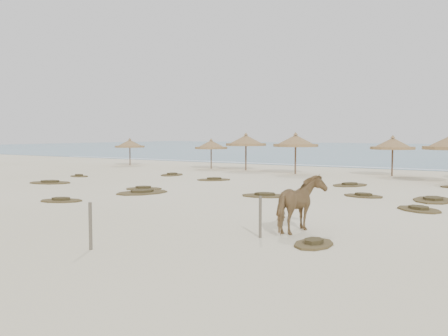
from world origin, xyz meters
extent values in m
plane|color=beige|center=(0.00, 0.00, 0.00)|extent=(160.00, 160.00, 0.00)
cube|color=white|center=(0.00, 26.00, 0.00)|extent=(70.00, 0.60, 0.01)
cylinder|color=brown|center=(-17.32, 17.62, 0.90)|extent=(0.10, 0.10, 1.79)
cylinder|color=olive|center=(-17.32, 17.62, 1.64)|extent=(3.28, 3.28, 0.15)
cone|color=olive|center=(-17.32, 17.62, 1.92)|extent=(3.17, 3.17, 0.64)
cone|color=olive|center=(-17.32, 17.62, 2.30)|extent=(0.31, 0.31, 0.19)
cylinder|color=brown|center=(-9.08, 18.13, 0.90)|extent=(0.10, 0.10, 1.80)
cylinder|color=olive|center=(-9.08, 18.13, 1.64)|extent=(2.82, 2.82, 0.15)
cone|color=olive|center=(-9.08, 18.13, 1.92)|extent=(2.73, 2.73, 0.64)
cone|color=olive|center=(-9.08, 18.13, 2.31)|extent=(0.31, 0.31, 0.19)
cylinder|color=brown|center=(-5.84, 18.05, 1.07)|extent=(0.12, 0.12, 2.13)
cylinder|color=olive|center=(-5.84, 18.05, 1.95)|extent=(3.57, 3.57, 0.18)
cone|color=olive|center=(-5.84, 18.05, 2.29)|extent=(3.45, 3.45, 0.76)
cone|color=olive|center=(-5.84, 18.05, 2.74)|extent=(0.37, 0.37, 0.22)
cylinder|color=brown|center=(-1.29, 17.02, 1.08)|extent=(0.12, 0.12, 2.16)
cylinder|color=olive|center=(-1.29, 17.02, 1.97)|extent=(3.45, 3.45, 0.18)
cone|color=olive|center=(-1.29, 17.02, 2.31)|extent=(3.34, 3.34, 0.77)
cone|color=olive|center=(-1.29, 17.02, 2.77)|extent=(0.37, 0.37, 0.23)
cylinder|color=brown|center=(4.76, 18.87, 1.00)|extent=(0.11, 0.11, 2.01)
cylinder|color=olive|center=(4.76, 18.87, 1.84)|extent=(3.37, 3.37, 0.17)
cone|color=olive|center=(4.76, 18.87, 2.15)|extent=(3.26, 3.26, 0.72)
cone|color=olive|center=(4.76, 18.87, 2.58)|extent=(0.34, 0.34, 0.21)
imported|color=olive|center=(7.42, -1.50, 0.81)|extent=(0.93, 1.94, 1.61)
cylinder|color=brown|center=(4.06, -6.17, 0.58)|extent=(0.10, 0.10, 1.15)
cylinder|color=brown|center=(6.82, -2.73, 0.56)|extent=(0.10, 0.10, 1.13)
camera|label=1|loc=(13.20, -14.36, 2.80)|focal=40.00mm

